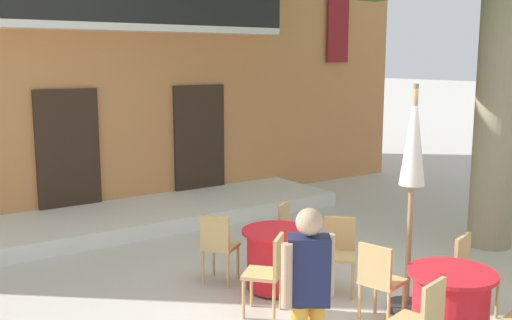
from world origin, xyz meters
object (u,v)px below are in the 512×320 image
Objects in this scene: cafe_chair_near_tree_2 at (339,250)px; cafe_table_front at (450,307)px; cafe_chair_front_3 at (421,320)px; cafe_umbrella at (412,165)px; cafe_chair_front_1 at (471,271)px; cafe_table_near_tree at (277,259)px; cafe_chair_near_tree_0 at (218,244)px; cafe_chair_front_2 at (379,278)px; cafe_chair_near_tree_1 at (269,269)px; pedestrian_near_entrance at (308,295)px; cafe_chair_near_tree_3 at (291,231)px.

cafe_chair_near_tree_2 reaches higher than cafe_table_front.
cafe_table_front is 0.77m from cafe_chair_front_3.
cafe_chair_front_1 is at bearing -50.95° from cafe_umbrella.
cafe_table_near_tree is 2.20m from cafe_table_front.
cafe_chair_near_tree_2 is 1.00× the size of cafe_chair_front_3.
cafe_chair_near_tree_0 is 2.13m from cafe_chair_front_2.
cafe_chair_near_tree_1 is 1.84m from cafe_chair_front_3.
cafe_chair_near_tree_0 is at bearing 126.15° from cafe_chair_front_1.
pedestrian_near_entrance reaches higher than cafe_chair_near_tree_0.
cafe_chair_near_tree_1 and cafe_chair_front_1 have the same top height.
cafe_chair_near_tree_0 is 1.05× the size of cafe_table_front.
cafe_chair_near_tree_2 is 1.44m from cafe_umbrella.
cafe_chair_near_tree_1 is 1.18m from cafe_chair_front_2.
cafe_chair_front_3 reaches higher than cafe_table_front.
pedestrian_near_entrance is (-1.53, -0.67, 0.40)m from cafe_chair_front_2.
cafe_chair_front_1 is at bearing -23.73° from cafe_chair_front_2.
cafe_chair_near_tree_0 is 2.98m from cafe_chair_front_1.
cafe_chair_front_1 is (0.67, -1.37, 0.00)m from cafe_chair_near_tree_2.
cafe_chair_front_2 is (-0.30, -0.95, 0.00)m from cafe_chair_near_tree_2.
cafe_chair_front_3 is (-0.45, -0.94, 0.00)m from cafe_chair_front_2.
cafe_chair_near_tree_0 is 2.58m from cafe_umbrella.
cafe_table_front is 0.95× the size of cafe_chair_front_1.
cafe_chair_front_2 is (0.79, -1.98, 0.00)m from cafe_chair_near_tree_0.
cafe_table_front is (1.06, -2.69, -0.14)m from cafe_chair_near_tree_0.
cafe_chair_near_tree_3 is 2.15m from cafe_umbrella.
cafe_chair_front_2 is 1.00× the size of cafe_chair_front_3.
cafe_chair_front_3 is 0.36× the size of cafe_umbrella.
cafe_umbrella is at bearing -73.64° from cafe_chair_near_tree_2.
cafe_chair_near_tree_2 reaches higher than cafe_table_near_tree.
cafe_umbrella is (1.00, 1.03, 1.14)m from cafe_chair_front_3.
cafe_chair_near_tree_0 is at bearing 89.35° from cafe_chair_near_tree_1.
cafe_chair_near_tree_0 and cafe_chair_front_3 have the same top height.
cafe_chair_front_1 is at bearing -63.98° from cafe_chair_near_tree_2.
cafe_table_near_tree is 0.95× the size of cafe_chair_near_tree_1.
cafe_umbrella is at bearing 20.17° from pedestrian_near_entrance.
pedestrian_near_entrance reaches higher than cafe_table_near_tree.
pedestrian_near_entrance reaches higher than cafe_chair_front_2.
cafe_chair_front_1 and cafe_chair_front_2 have the same top height.
cafe_chair_near_tree_2 and cafe_chair_front_1 have the same top height.
cafe_table_front is at bearing -158.22° from cafe_chair_front_1.
cafe_chair_near_tree_0 is 1.00× the size of cafe_chair_near_tree_1.
pedestrian_near_entrance is (-0.73, -1.54, 0.40)m from cafe_chair_near_tree_1.
cafe_table_front is 0.34× the size of cafe_umbrella.
cafe_chair_near_tree_3 is 1.92m from cafe_chair_front_2.
cafe_chair_front_2 reaches higher than cafe_table_near_tree.
cafe_table_near_tree is 0.95× the size of cafe_chair_front_2.
cafe_chair_near_tree_3 is 2.60m from cafe_table_front.
cafe_chair_front_3 is 1.83m from cafe_umbrella.
pedestrian_near_entrance is at bearing -115.19° from cafe_chair_near_tree_1.
cafe_chair_front_2 is at bearing -170.66° from cafe_umbrella.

